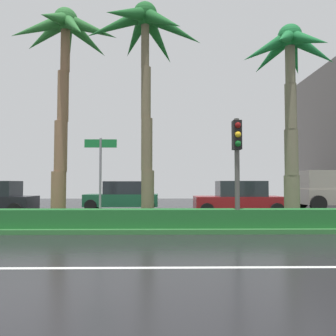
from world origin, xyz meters
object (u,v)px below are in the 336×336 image
at_px(car_in_traffic_second, 122,196).
at_px(palm_tree_centre, 146,46).
at_px(traffic_signal_median_right, 237,152).
at_px(palm_tree_centre_right, 290,73).
at_px(car_in_traffic_third, 239,199).
at_px(street_name_sign, 100,169).
at_px(palm_tree_centre_left, 65,54).

bearing_deg(car_in_traffic_second, palm_tree_centre, 103.13).
xyz_separation_m(palm_tree_centre, car_in_traffic_second, (-1.76, 7.57, -5.90)).
xyz_separation_m(traffic_signal_median_right, car_in_traffic_second, (-4.84, 8.94, -1.80)).
relative_size(palm_tree_centre_right, car_in_traffic_second, 1.76).
xyz_separation_m(car_in_traffic_second, car_in_traffic_third, (6.18, -3.33, 0.00)).
bearing_deg(street_name_sign, palm_tree_centre_left, 146.23).
height_order(street_name_sign, car_in_traffic_second, street_name_sign).
bearing_deg(car_in_traffic_second, street_name_sign, 91.90).
distance_m(traffic_signal_median_right, car_in_traffic_second, 10.33).
bearing_deg(palm_tree_centre_right, car_in_traffic_third, 105.61).
bearing_deg(car_in_traffic_second, car_in_traffic_third, 151.68).
bearing_deg(palm_tree_centre_right, traffic_signal_median_right, -145.73).
height_order(traffic_signal_median_right, car_in_traffic_third, traffic_signal_median_right).
relative_size(palm_tree_centre, street_name_sign, 2.75).
height_order(palm_tree_centre, palm_tree_centre_right, palm_tree_centre).
bearing_deg(palm_tree_centre_left, car_in_traffic_second, 79.87).
bearing_deg(traffic_signal_median_right, car_in_traffic_third, 76.57).
distance_m(palm_tree_centre_left, palm_tree_centre, 3.09).
bearing_deg(palm_tree_centre_left, street_name_sign, -33.77).
bearing_deg(car_in_traffic_second, traffic_signal_median_right, 118.44).
relative_size(palm_tree_centre, car_in_traffic_third, 1.92).
bearing_deg(palm_tree_centre_right, street_name_sign, -170.76).
distance_m(palm_tree_centre_left, car_in_traffic_second, 9.39).
bearing_deg(palm_tree_centre, street_name_sign, -150.15).
relative_size(palm_tree_centre, palm_tree_centre_right, 1.09).
relative_size(car_in_traffic_second, car_in_traffic_third, 1.00).
distance_m(palm_tree_centre_left, street_name_sign, 4.83).
bearing_deg(palm_tree_centre_left, palm_tree_centre, -3.95).
relative_size(palm_tree_centre_left, traffic_signal_median_right, 2.26).
xyz_separation_m(palm_tree_centre_left, traffic_signal_median_right, (6.16, -1.59, -3.89)).
xyz_separation_m(palm_tree_centre, car_in_traffic_third, (4.42, 4.23, -5.90)).
bearing_deg(palm_tree_centre, palm_tree_centre_right, 2.98).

